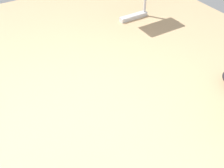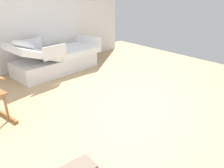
# 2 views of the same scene
# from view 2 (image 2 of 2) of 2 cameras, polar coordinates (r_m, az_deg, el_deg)

# --- Properties ---
(ground_plane) EXTENTS (7.29, 7.29, 0.00)m
(ground_plane) POSITION_cam_2_polar(r_m,az_deg,el_deg) (3.77, 1.25, -5.80)
(ground_plane) COLOR tan
(side_wall) EXTENTS (0.10, 5.32, 2.70)m
(side_wall) POSITION_cam_2_polar(r_m,az_deg,el_deg) (5.83, -20.03, 17.36)
(side_wall) COLOR white
(side_wall) RESTS_ON ground
(hospital_bed) EXTENTS (1.15, 2.19, 0.93)m
(hospital_bed) POSITION_cam_2_polar(r_m,az_deg,el_deg) (5.45, -14.60, 6.25)
(hospital_bed) COLOR silver
(hospital_bed) RESTS_ON ground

